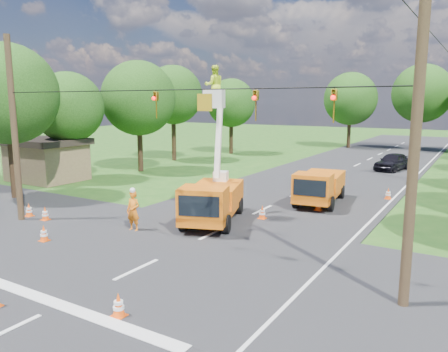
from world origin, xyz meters
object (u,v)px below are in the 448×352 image
Objects in this scene: pole_left at (14,130)px; tree_far_b at (422,94)px; second_truck at (319,186)px; shed at (47,159)px; ground_worker at (133,211)px; traffic_cone_2 at (262,212)px; traffic_cone_4 at (44,233)px; pole_right_near at (416,130)px; traffic_cone_3 at (318,204)px; tree_left_e at (173,95)px; tree_left_f at (231,103)px; bucket_truck at (213,189)px; distant_car at (393,162)px; traffic_cone_5 at (45,214)px; tree_left_b at (7,94)px; tree_far_a at (350,99)px; tree_left_c at (68,107)px; tree_left_d at (139,98)px; traffic_cone_6 at (29,210)px; traffic_cone_1 at (119,305)px; traffic_cone_7 at (388,194)px.

tree_far_b is at bearing 74.48° from pole_left.
shed is (-20.11, -3.10, 0.56)m from second_truck.
ground_worker is 2.65× the size of traffic_cone_2.
traffic_cone_4 is 0.07× the size of pole_right_near.
ground_worker reaches higher than traffic_cone_4.
tree_left_e reaches higher than traffic_cone_3.
pole_left is (-10.27, -6.43, 4.14)m from traffic_cone_2.
bucket_truck is at bearing -61.53° from tree_left_f.
ground_worker is at bearing -92.33° from distant_car.
traffic_cone_5 is (-2.81, 2.16, 0.00)m from traffic_cone_4.
bucket_truck is 0.81× the size of tree_left_b.
traffic_cone_3 is at bearing 20.91° from tree_left_b.
shed is at bearing 136.74° from pole_left.
tree_left_e is (-19.43, 12.46, 6.13)m from traffic_cone_3.
tree_left_f reaches higher than traffic_cone_3.
tree_far_a is at bearing 60.67° from tree_left_e.
tree_left_c is 0.87× the size of tree_left_d.
bucket_truck is at bearing -95.69° from tree_far_b.
traffic_cone_3 is 1.00× the size of traffic_cone_6.
tree_left_e is (-7.30, 22.00, 1.99)m from pole_left.
distant_car is 6.27× the size of traffic_cone_2.
tree_far_b reaches higher than shed.
pole_right_near reaches higher than traffic_cone_5.
traffic_cone_4 is (-7.47, 3.19, 0.00)m from traffic_cone_1.
bucket_truck is 1.38× the size of shed.
tree_far_b is (17.80, 15.00, 1.12)m from tree_left_f.
pole_right_near is at bearing -12.41° from ground_worker.
tree_left_c is (-2.00, 6.00, -0.87)m from tree_left_b.
tree_far_b reaches higher than traffic_cone_7.
traffic_cone_1 is at bearing -97.94° from second_truck.
pole_right_near is at bearing -67.25° from second_truck.
traffic_cone_1 is (2.92, -9.39, -1.31)m from bucket_truck.
traffic_cone_6 is 0.08× the size of pole_left.
traffic_cone_3 is 1.00× the size of traffic_cone_5.
traffic_cone_1 is 48.64m from tree_far_a.
distant_car is 6.27× the size of traffic_cone_4.
tree_left_e reaches higher than tree_left_c.
tree_left_f reaches higher than ground_worker.
tree_left_b reaches higher than tree_left_f.
traffic_cone_1 is 50.22m from tree_far_b.
distant_car is at bearing 52.76° from tree_left_b.
pole_right_near is (14.08, 1.60, 4.75)m from traffic_cone_4.
traffic_cone_5 is at bearing -140.82° from traffic_cone_3.
tree_left_c reaches higher than traffic_cone_3.
second_truck is at bearing 25.99° from tree_left_b.
traffic_cone_6 is 20.44m from traffic_cone_7.
traffic_cone_3 is at bearing -17.20° from tree_left_d.
tree_left_c is (-10.92, 10.60, 5.08)m from traffic_cone_4.
pole_left is at bearing -153.10° from traffic_cone_5.
tree_far_a is at bearing 109.87° from traffic_cone_7.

